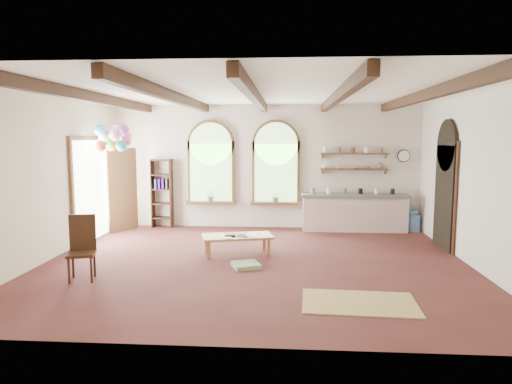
# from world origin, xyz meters

# --- Properties ---
(floor) EXTENTS (8.00, 8.00, 0.00)m
(floor) POSITION_xyz_m (0.00, 0.00, 0.00)
(floor) COLOR #512721
(floor) RESTS_ON ground
(ceiling_beams) EXTENTS (6.20, 6.80, 0.18)m
(ceiling_beams) POSITION_xyz_m (0.00, 0.00, 3.10)
(ceiling_beams) COLOR #382311
(ceiling_beams) RESTS_ON ceiling
(window_left) EXTENTS (1.30, 0.28, 2.20)m
(window_left) POSITION_xyz_m (-1.40, 3.43, 1.63)
(window_left) COLOR brown
(window_left) RESTS_ON floor
(window_right) EXTENTS (1.30, 0.28, 2.20)m
(window_right) POSITION_xyz_m (0.30, 3.43, 1.63)
(window_right) COLOR brown
(window_right) RESTS_ON floor
(left_doorway) EXTENTS (0.10, 1.90, 2.50)m
(left_doorway) POSITION_xyz_m (-3.95, 1.80, 1.15)
(left_doorway) COLOR brown
(left_doorway) RESTS_ON floor
(right_doorway) EXTENTS (0.10, 1.30, 2.40)m
(right_doorway) POSITION_xyz_m (3.95, 1.50, 1.10)
(right_doorway) COLOR black
(right_doorway) RESTS_ON floor
(kitchen_counter) EXTENTS (2.68, 0.62, 0.94)m
(kitchen_counter) POSITION_xyz_m (2.30, 3.20, 0.48)
(kitchen_counter) COLOR beige
(kitchen_counter) RESTS_ON floor
(wall_shelf_lower) EXTENTS (1.70, 0.24, 0.04)m
(wall_shelf_lower) POSITION_xyz_m (2.30, 3.38, 1.55)
(wall_shelf_lower) COLOR brown
(wall_shelf_lower) RESTS_ON wall_back
(wall_shelf_upper) EXTENTS (1.70, 0.24, 0.04)m
(wall_shelf_upper) POSITION_xyz_m (2.30, 3.38, 1.95)
(wall_shelf_upper) COLOR brown
(wall_shelf_upper) RESTS_ON wall_back
(wall_clock) EXTENTS (0.32, 0.04, 0.32)m
(wall_clock) POSITION_xyz_m (3.55, 3.45, 1.90)
(wall_clock) COLOR black
(wall_clock) RESTS_ON wall_back
(bookshelf) EXTENTS (0.53, 0.32, 1.80)m
(bookshelf) POSITION_xyz_m (-2.70, 3.32, 0.90)
(bookshelf) COLOR #382311
(bookshelf) RESTS_ON floor
(coffee_table) EXTENTS (1.51, 0.97, 0.40)m
(coffee_table) POSITION_xyz_m (-0.40, 0.60, 0.35)
(coffee_table) COLOR #B47F52
(coffee_table) RESTS_ON floor
(side_chair) EXTENTS (0.53, 0.53, 1.08)m
(side_chair) POSITION_xyz_m (-2.81, -1.22, 0.31)
(side_chair) COLOR #382311
(side_chair) RESTS_ON floor
(floor_mat) EXTENTS (1.67, 1.08, 0.02)m
(floor_mat) POSITION_xyz_m (1.65, -2.00, 0.01)
(floor_mat) COLOR tan
(floor_mat) RESTS_ON floor
(floor_cushion) EXTENTS (0.60, 0.60, 0.08)m
(floor_cushion) POSITION_xyz_m (-0.15, -0.30, 0.04)
(floor_cushion) COLOR #7FA26F
(floor_cushion) RESTS_ON floor
(water_jug_a) EXTENTS (0.27, 0.27, 0.52)m
(water_jug_a) POSITION_xyz_m (3.75, 3.20, 0.23)
(water_jug_a) COLOR #5282B1
(water_jug_a) RESTS_ON floor
(water_jug_b) EXTENTS (0.29, 0.29, 0.55)m
(water_jug_b) POSITION_xyz_m (3.82, 3.20, 0.24)
(water_jug_b) COLOR #5282B1
(water_jug_b) RESTS_ON floor
(balloon_cluster) EXTENTS (0.89, 0.89, 1.16)m
(balloon_cluster) POSITION_xyz_m (-3.40, 1.88, 2.35)
(balloon_cluster) COLOR white
(balloon_cluster) RESTS_ON floor
(table_book) EXTENTS (0.25, 0.30, 0.02)m
(table_book) POSITION_xyz_m (-0.66, 0.62, 0.41)
(table_book) COLOR olive
(table_book) RESTS_ON coffee_table
(tablet) EXTENTS (0.30, 0.34, 0.01)m
(tablet) POSITION_xyz_m (-0.32, 0.52, 0.40)
(tablet) COLOR black
(tablet) RESTS_ON coffee_table
(potted_plant_left) EXTENTS (0.27, 0.23, 0.30)m
(potted_plant_left) POSITION_xyz_m (-1.40, 3.32, 0.85)
(potted_plant_left) COLOR #598C4C
(potted_plant_left) RESTS_ON window_left
(potted_plant_right) EXTENTS (0.27, 0.23, 0.30)m
(potted_plant_right) POSITION_xyz_m (0.30, 3.32, 0.85)
(potted_plant_right) COLOR #598C4C
(potted_plant_right) RESTS_ON window_right
(shelf_cup_a) EXTENTS (0.12, 0.10, 0.10)m
(shelf_cup_a) POSITION_xyz_m (1.55, 3.38, 1.62)
(shelf_cup_a) COLOR white
(shelf_cup_a) RESTS_ON wall_shelf_lower
(shelf_cup_b) EXTENTS (0.10, 0.10, 0.09)m
(shelf_cup_b) POSITION_xyz_m (1.90, 3.38, 1.62)
(shelf_cup_b) COLOR beige
(shelf_cup_b) RESTS_ON wall_shelf_lower
(shelf_bowl_a) EXTENTS (0.22, 0.22, 0.05)m
(shelf_bowl_a) POSITION_xyz_m (2.25, 3.38, 1.60)
(shelf_bowl_a) COLOR beige
(shelf_bowl_a) RESTS_ON wall_shelf_lower
(shelf_bowl_b) EXTENTS (0.20, 0.20, 0.06)m
(shelf_bowl_b) POSITION_xyz_m (2.60, 3.38, 1.60)
(shelf_bowl_b) COLOR #8C664C
(shelf_bowl_b) RESTS_ON wall_shelf_lower
(shelf_vase) EXTENTS (0.18, 0.18, 0.19)m
(shelf_vase) POSITION_xyz_m (2.95, 3.38, 1.67)
(shelf_vase) COLOR slate
(shelf_vase) RESTS_ON wall_shelf_lower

